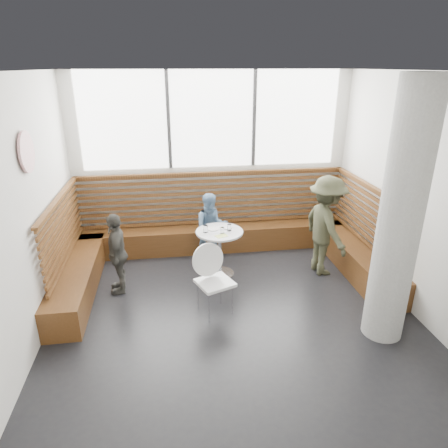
{
  "coord_description": "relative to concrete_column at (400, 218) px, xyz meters",
  "views": [
    {
      "loc": [
        -0.81,
        -4.6,
        3.26
      ],
      "look_at": [
        0.0,
        1.0,
        1.0
      ],
      "focal_mm": 32.0,
      "sensor_mm": 36.0,
      "label": 1
    }
  ],
  "objects": [
    {
      "name": "room",
      "position": [
        -1.85,
        0.6,
        0.0
      ],
      "size": [
        5.0,
        5.0,
        3.2
      ],
      "color": "silver",
      "rests_on": "ground"
    },
    {
      "name": "booth",
      "position": [
        -1.85,
        2.37,
        -1.19
      ],
      "size": [
        5.0,
        2.5,
        1.44
      ],
      "color": "#472911",
      "rests_on": "ground"
    },
    {
      "name": "concrete_column",
      "position": [
        0.0,
        0.0,
        0.0
      ],
      "size": [
        0.5,
        0.5,
        3.2
      ],
      "primitive_type": "cylinder",
      "color": "gray",
      "rests_on": "ground"
    },
    {
      "name": "wall_art",
      "position": [
        -4.31,
        1.0,
        0.7
      ],
      "size": [
        0.03,
        0.5,
        0.5
      ],
      "primitive_type": "cylinder",
      "rotation": [
        0.0,
        1.57,
        0.0
      ],
      "color": "white",
      "rests_on": "room"
    },
    {
      "name": "cafe_table",
      "position": [
        -1.89,
        1.84,
        -1.04
      ],
      "size": [
        0.76,
        0.76,
        0.78
      ],
      "color": "silver",
      "rests_on": "ground"
    },
    {
      "name": "cafe_chair",
      "position": [
        -2.1,
        0.81,
        -1.02
      ],
      "size": [
        0.48,
        0.47,
        0.99
      ],
      "rotation": [
        0.0,
        0.0,
        0.39
      ],
      "color": "white",
      "rests_on": "ground"
    },
    {
      "name": "adult_man",
      "position": [
        -0.16,
        1.7,
        -0.77
      ],
      "size": [
        0.77,
        1.15,
        1.66
      ],
      "primitive_type": "imported",
      "rotation": [
        0.0,
        0.0,
        1.72
      ],
      "color": "#3B3D28",
      "rests_on": "ground"
    },
    {
      "name": "child_back",
      "position": [
        -1.95,
        2.41,
        -0.98
      ],
      "size": [
        0.62,
        0.49,
        1.23
      ],
      "primitive_type": "imported",
      "rotation": [
        0.0,
        0.0,
        0.04
      ],
      "color": "#6083A7",
      "rests_on": "ground"
    },
    {
      "name": "child_left",
      "position": [
        -3.48,
        1.57,
        -0.97
      ],
      "size": [
        0.35,
        0.76,
        1.26
      ],
      "primitive_type": "imported",
      "rotation": [
        0.0,
        0.0,
        -1.51
      ],
      "color": "#41403B",
      "rests_on": "ground"
    },
    {
      "name": "plate_near",
      "position": [
        -1.98,
        1.93,
        -0.81
      ],
      "size": [
        0.18,
        0.18,
        0.01
      ],
      "primitive_type": "cylinder",
      "color": "white",
      "rests_on": "cafe_table"
    },
    {
      "name": "plate_far",
      "position": [
        -1.76,
        1.98,
        -0.81
      ],
      "size": [
        0.21,
        0.21,
        0.01
      ],
      "primitive_type": "cylinder",
      "color": "white",
      "rests_on": "cafe_table"
    },
    {
      "name": "glass_left",
      "position": [
        -2.12,
        1.83,
        -0.75
      ],
      "size": [
        0.08,
        0.08,
        0.12
      ],
      "primitive_type": "cylinder",
      "color": "white",
      "rests_on": "cafe_table"
    },
    {
      "name": "glass_mid",
      "position": [
        -1.86,
        1.74,
        -0.76
      ],
      "size": [
        0.06,
        0.06,
        0.1
      ],
      "primitive_type": "cylinder",
      "color": "white",
      "rests_on": "cafe_table"
    },
    {
      "name": "glass_right",
      "position": [
        -1.73,
        1.84,
        -0.76
      ],
      "size": [
        0.07,
        0.07,
        0.11
      ],
      "primitive_type": "cylinder",
      "color": "white",
      "rests_on": "cafe_table"
    },
    {
      "name": "menu_card",
      "position": [
        -1.88,
        1.64,
        -0.81
      ],
      "size": [
        0.22,
        0.19,
        0.0
      ],
      "primitive_type": "cube",
      "rotation": [
        0.0,
        0.0,
        0.39
      ],
      "color": "#A5C64C",
      "rests_on": "cafe_table"
    }
  ]
}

